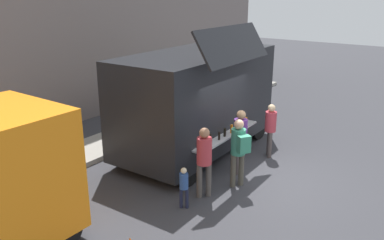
{
  "coord_description": "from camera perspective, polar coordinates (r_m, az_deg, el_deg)",
  "views": [
    {
      "loc": [
        -9.09,
        -4.19,
        4.82
      ],
      "look_at": [
        -0.36,
        2.11,
        1.3
      ],
      "focal_mm": 37.27,
      "sensor_mm": 36.0,
      "label": 1
    }
  ],
  "objects": [
    {
      "name": "customer_rear_waiting",
      "position": [
        9.49,
        1.76,
        -5.23
      ],
      "size": [
        0.36,
        0.36,
        1.78
      ],
      "rotation": [
        0.0,
        0.0,
        0.92
      ],
      "color": "#504A45",
      "rests_on": "ground"
    },
    {
      "name": "customer_front_ordering",
      "position": [
        10.82,
        6.94,
        -2.3
      ],
      "size": [
        0.38,
        0.37,
        1.8
      ],
      "rotation": [
        0.0,
        0.0,
        1.51
      ],
      "color": "#4E4443",
      "rests_on": "ground"
    },
    {
      "name": "customer_extra_browsing",
      "position": [
        12.08,
        11.16,
        -0.8
      ],
      "size": [
        0.33,
        0.33,
        1.64
      ],
      "rotation": [
        0.0,
        0.0,
        2.12
      ],
      "color": "#4F4441",
      "rests_on": "ground"
    },
    {
      "name": "curb_strip",
      "position": [
        11.81,
        -21.53,
        -6.93
      ],
      "size": [
        28.0,
        1.6,
        0.15
      ],
      "primitive_type": "cube",
      "color": "#9E998E",
      "rests_on": "ground"
    },
    {
      "name": "trash_bin",
      "position": [
        16.88,
        2.22,
        3.02
      ],
      "size": [
        0.6,
        0.6,
        0.86
      ],
      "primitive_type": "cylinder",
      "color": "#2E6436",
      "rests_on": "ground"
    },
    {
      "name": "child_near_queue",
      "position": [
        9.2,
        -1.18,
        -9.16
      ],
      "size": [
        0.21,
        0.21,
        1.02
      ],
      "rotation": [
        0.0,
        0.0,
        0.53
      ],
      "color": "#1D213A",
      "rests_on": "ground"
    },
    {
      "name": "food_truck_main",
      "position": [
        12.06,
        0.77,
        3.02
      ],
      "size": [
        5.59,
        3.15,
        3.94
      ],
      "rotation": [
        0.0,
        0.0,
        0.02
      ],
      "color": "black",
      "rests_on": "ground"
    },
    {
      "name": "customer_mid_with_backpack",
      "position": [
        10.04,
        6.73,
        -3.79
      ],
      "size": [
        0.51,
        0.58,
        1.8
      ],
      "rotation": [
        0.0,
        0.0,
        1.02
      ],
      "color": "#504B3F",
      "rests_on": "ground"
    },
    {
      "name": "ground_plane",
      "position": [
        11.11,
        10.03,
        -7.91
      ],
      "size": [
        60.0,
        60.0,
        0.0
      ],
      "primitive_type": "plane",
      "color": "#38383D"
    }
  ]
}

